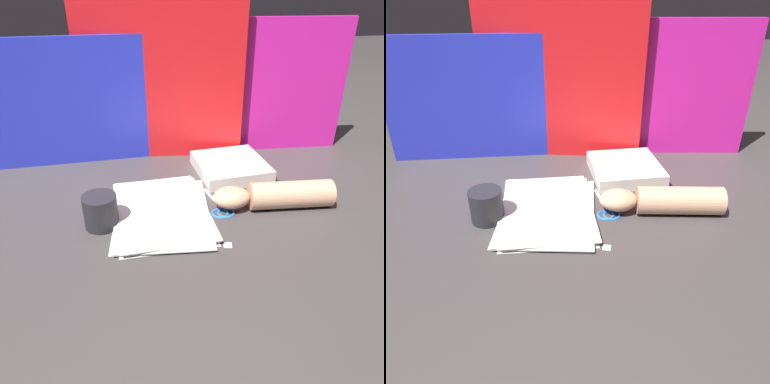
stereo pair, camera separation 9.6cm
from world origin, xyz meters
The scene contains 12 objects.
ground_plane centered at (0.00, 0.00, 0.00)m, with size 6.00×6.00×0.00m, color #3D3838.
backdrop_panel_left centered at (-0.25, 0.37, 0.20)m, with size 0.67×0.05×0.39m.
backdrop_panel_center centered at (-0.02, 0.37, 0.26)m, with size 0.52×0.09×0.51m.
backdrop_panel_right centered at (0.28, 0.37, 0.22)m, with size 0.65×0.06×0.44m.
paper_stack centered at (-0.07, 0.00, 0.01)m, with size 0.27×0.36×0.02m.
book_closed centered at (0.17, 0.20, 0.02)m, with size 0.23×0.23×0.04m.
scissors centered at (0.09, 0.00, 0.00)m, with size 0.08×0.16×0.01m.
hand_forearm centered at (0.23, -0.02, 0.04)m, with size 0.32×0.10×0.07m.
paper_scrap_near centered at (0.03, -0.13, 0.00)m, with size 0.03×0.03×0.00m.
paper_scrap_mid centered at (0.07, -0.16, 0.00)m, with size 0.02×0.02×0.00m.
paper_scrap_far centered at (0.05, -0.06, 0.00)m, with size 0.01×0.03×0.00m.
mug centered at (-0.22, -0.03, 0.04)m, with size 0.08×0.08×0.08m.
Camera 1 is at (-0.14, -0.82, 0.54)m, focal length 35.00 mm.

